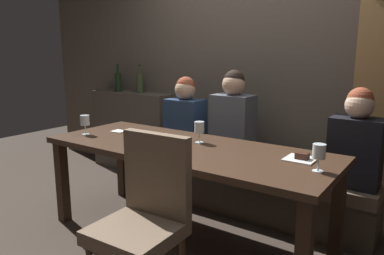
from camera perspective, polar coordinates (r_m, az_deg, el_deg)
ground at (r=3.01m, az=-1.00°, el=-16.61°), size 9.00×9.00×0.00m
back_wall_tiled at (r=3.71m, az=10.35°, el=12.62°), size 6.00×0.12×3.00m
back_counter at (r=4.55m, az=-9.12°, el=-0.53°), size 1.10×0.28×0.95m
dining_table at (r=2.76m, az=-1.05°, el=-4.62°), size 2.20×0.84×0.74m
banquette_bench at (r=3.46m, az=5.90°, el=-8.67°), size 2.50×0.44×0.45m
chair_near_side at (r=2.12m, az=-7.25°, el=-12.59°), size 0.46×0.46×0.98m
diner_redhead at (r=3.61m, az=-1.05°, el=1.65°), size 0.36×0.24×0.74m
diner_bearded at (r=3.32m, az=6.34°, el=1.37°), size 0.36×0.24×0.82m
diner_far_end at (r=2.94m, az=24.01°, el=-1.82°), size 0.36×0.24×0.73m
wine_bottle_dark_red at (r=4.58m, az=-11.33°, el=7.00°), size 0.08×0.08×0.33m
wine_bottle_pale_label at (r=4.37m, az=-8.05°, el=6.88°), size 0.08×0.08×0.33m
wine_glass_far_left at (r=3.22m, az=-16.20°, el=0.93°), size 0.08×0.08×0.16m
wine_glass_end_right at (r=2.27m, az=19.00°, el=-3.70°), size 0.08×0.08×0.16m
wine_glass_end_left at (r=2.82m, az=1.13°, el=-0.11°), size 0.08×0.08×0.16m
dessert_plate at (r=2.49m, az=16.48°, el=-4.52°), size 0.19×0.19×0.05m
folded_napkin at (r=3.28m, az=-11.26°, el=-0.58°), size 0.12×0.11×0.01m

